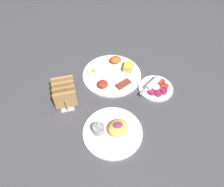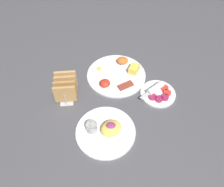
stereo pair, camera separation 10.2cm
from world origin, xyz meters
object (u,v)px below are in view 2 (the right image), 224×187
Objects in this scene: plate_foreground at (106,130)px; toast_rack at (66,87)px; plate_condiments at (158,93)px; plate_breakfast at (117,74)px.

toast_rack reaches higher than plate_foreground.
plate_condiments is at bearing -5.34° from toast_rack.
plate_foreground is at bearing -103.80° from plate_breakfast.
plate_breakfast is at bearing 22.38° from toast_rack.
plate_condiments is (0.18, -0.14, 0.00)m from plate_breakfast.
toast_rack is at bearing -157.62° from plate_breakfast.
plate_foreground reaches higher than plate_breakfast.
plate_condiments is 0.44m from toast_rack.
plate_condiments is 0.32m from plate_foreground.
plate_breakfast is at bearing 141.78° from plate_condiments.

